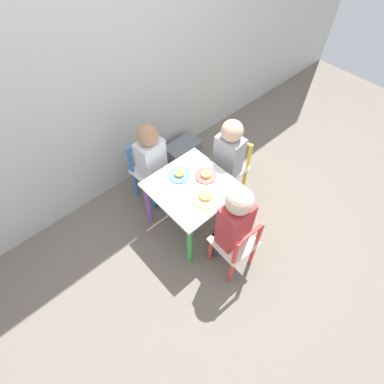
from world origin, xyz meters
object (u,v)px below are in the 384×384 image
(chair_yellow, at_px, (230,169))
(plate_front, at_px, (205,196))
(child_back, at_px, (153,159))
(plate_right, at_px, (206,175))
(kids_table, at_px, (192,193))
(chair_blue, at_px, (150,172))
(plate_back, at_px, (179,174))
(storage_bin, at_px, (183,151))
(child_right, at_px, (227,155))
(chair_red, at_px, (236,245))
(child_front, at_px, (233,222))

(chair_yellow, xyz_separation_m, plate_front, (-0.46, -0.18, 0.21))
(child_back, distance_m, plate_front, 0.53)
(plate_front, distance_m, plate_right, 0.19)
(kids_table, height_order, plate_right, plate_right)
(chair_blue, bearing_deg, plate_front, -91.26)
(chair_yellow, height_order, plate_back, chair_yellow)
(storage_bin, bearing_deg, child_right, -92.67)
(kids_table, relative_size, chair_blue, 1.00)
(plate_right, bearing_deg, chair_red, -108.57)
(plate_right, relative_size, storage_bin, 0.49)
(chair_yellow, distance_m, plate_back, 0.51)
(child_right, height_order, plate_right, child_right)
(chair_blue, xyz_separation_m, plate_right, (0.18, -0.46, 0.21))
(child_front, bearing_deg, child_back, -85.84)
(chair_yellow, distance_m, plate_right, 0.39)
(chair_blue, bearing_deg, plate_right, -74.41)
(chair_red, xyz_separation_m, child_back, (-0.02, 0.86, 0.18))
(chair_red, xyz_separation_m, storage_bin, (0.45, 1.06, -0.18))
(plate_front, bearing_deg, storage_bin, 59.94)
(chair_yellow, distance_m, plate_front, 0.53)
(kids_table, relative_size, chair_yellow, 1.00)
(kids_table, height_order, child_back, child_back)
(chair_yellow, xyz_separation_m, child_right, (-0.06, -0.01, 0.20))
(child_right, bearing_deg, chair_blue, -139.08)
(child_front, height_order, plate_right, child_front)
(chair_yellow, height_order, child_back, child_back)
(chair_blue, distance_m, chair_yellow, 0.65)
(kids_table, relative_size, plate_back, 3.32)
(chair_red, xyz_separation_m, chair_yellow, (0.48, 0.51, 0.00))
(child_right, bearing_deg, child_front, -49.11)
(chair_yellow, bearing_deg, kids_table, -90.00)
(plate_front, bearing_deg, child_back, 94.24)
(plate_back, height_order, storage_bin, plate_back)
(kids_table, xyz_separation_m, plate_right, (0.13, 0.00, 0.08))
(chair_blue, xyz_separation_m, child_front, (0.03, -0.86, 0.22))
(child_back, distance_m, child_front, 0.80)
(chair_blue, relative_size, plate_front, 2.70)
(child_right, distance_m, plate_back, 0.41)
(chair_blue, bearing_deg, plate_back, -87.72)
(plate_back, distance_m, plate_right, 0.19)
(plate_back, bearing_deg, chair_yellow, -10.75)
(chair_yellow, bearing_deg, child_right, -90.00)
(chair_red, height_order, plate_front, chair_red)
(chair_blue, height_order, storage_bin, chair_blue)
(child_front, distance_m, plate_front, 0.27)
(chair_red, bearing_deg, plate_back, -89.39)
(plate_back, bearing_deg, chair_red, -92.10)
(chair_red, xyz_separation_m, plate_back, (0.02, 0.59, 0.21))
(child_back, bearing_deg, kids_table, -90.00)
(storage_bin, bearing_deg, kids_table, -125.26)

